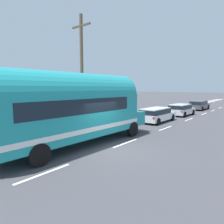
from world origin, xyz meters
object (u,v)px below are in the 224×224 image
painted_bus (69,106)px  car_lead (157,114)px  car_third (199,104)px  car_second (181,109)px  utility_pole (82,72)px

painted_bus → car_lead: painted_bus is taller
painted_bus → car_third: painted_bus is taller
painted_bus → car_third: 24.91m
car_lead → car_second: 6.03m
car_lead → car_second: bearing=88.2°
utility_pole → car_third: 21.99m
car_lead → car_third: bearing=89.9°
painted_bus → car_third: size_ratio=2.39×
utility_pole → painted_bus: 4.67m
painted_bus → car_second: 16.78m
utility_pole → car_second: utility_pole is taller
utility_pole → car_lead: (2.45, 7.37, -3.63)m
car_second → painted_bus: bearing=-90.4°
utility_pole → car_third: utility_pole is taller
painted_bus → car_lead: size_ratio=2.43×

